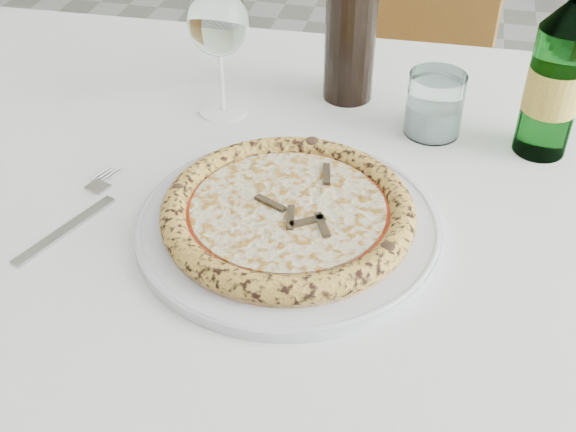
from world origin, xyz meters
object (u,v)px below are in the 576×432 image
Objects in this scene: dining_table at (305,235)px; chair_far at (392,73)px; plate at (288,224)px; beer_bottle at (556,77)px; pizza at (288,212)px; wine_glass at (218,24)px; wine_bottle at (352,15)px; tumbler at (434,108)px.

dining_table is 1.60× the size of chair_far.
chair_far is at bearing 87.36° from plate.
beer_bottle reaches higher than dining_table.
chair_far is 3.30× the size of pizza.
wine_glass is at bearing 121.97° from plate.
chair_far is 0.64m from wine_bottle.
plate is at bearing -92.56° from wine_bottle.
dining_table is 0.31m from wine_bottle.
tumbler is (0.14, 0.25, 0.01)m from pizza.
dining_table is 0.37m from beer_bottle.
dining_table is at bearing 90.00° from pizza.
tumbler is at bearing 174.32° from beer_bottle.
wine_bottle is at bearing 27.23° from wine_glass.
beer_bottle is at bearing 25.75° from dining_table.
chair_far is at bearing 99.49° from tumbler.
plate is 1.31× the size of beer_bottle.
plate is at bearing -32.01° from pizza.
plate is 1.17× the size of wine_bottle.
dining_table is 0.15m from pizza.
tumbler reaches higher than pizza.
pizza is 0.29m from tumbler.
tumbler is at bearing 2.19° from wine_glass.
dining_table is 5.70× the size of beer_bottle.
pizza is (-0.04, -0.86, 0.25)m from chair_far.
beer_bottle reaches higher than tumbler.
chair_far is 3.57× the size of beer_bottle.
wine_bottle is (-0.13, 0.07, 0.09)m from tumbler.
wine_glass is at bearing 137.10° from dining_table.
tumbler reaches higher than dining_table.
chair_far is 2.74× the size of plate.
plate is at bearing -140.01° from beer_bottle.
dining_table is at bearing -154.25° from beer_bottle.
plate is 4.02× the size of tumbler.
wine_bottle reaches higher than plate.
chair_far reaches higher than tumbler.
beer_bottle is at bearing -5.68° from tumbler.
plate is (0.00, -0.10, 0.10)m from dining_table.
wine_bottle is at bearing 150.16° from tumbler.
plate is at bearing -90.00° from dining_table.
tumbler is (0.14, 0.25, 0.03)m from plate.
wine_bottle reaches higher than tumbler.
wine_glass is at bearing -106.91° from chair_far.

